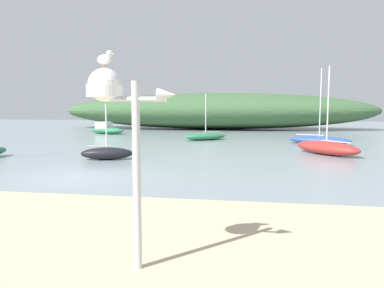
# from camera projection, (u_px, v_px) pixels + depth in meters

# --- Properties ---
(ground_plane) EXTENTS (120.00, 120.00, 0.00)m
(ground_plane) POSITION_uv_depth(u_px,v_px,m) (84.00, 176.00, 13.56)
(ground_plane) COLOR gray
(distant_hill) EXTENTS (39.18, 10.38, 4.50)m
(distant_hill) POSITION_uv_depth(u_px,v_px,m) (215.00, 111.00, 44.07)
(distant_hill) COLOR #3D6038
(distant_hill) RESTS_ON ground
(mast_structure) EXTENTS (1.33, 0.53, 3.00)m
(mast_structure) POSITION_uv_depth(u_px,v_px,m) (114.00, 104.00, 5.14)
(mast_structure) COLOR silver
(mast_structure) RESTS_ON beach_sand
(seagull_on_radar) EXTENTS (0.34, 0.21, 0.24)m
(seagull_on_radar) POSITION_uv_depth(u_px,v_px,m) (105.00, 58.00, 5.09)
(seagull_on_radar) COLOR orange
(seagull_on_radar) RESTS_ON mast_structure
(sailboat_east_reach) EXTENTS (4.57, 2.99, 5.43)m
(sailboat_east_reach) POSITION_uv_depth(u_px,v_px,m) (319.00, 140.00, 25.43)
(sailboat_east_reach) COLOR #2D4C9E
(sailboat_east_reach) RESTS_ON ground
(sailboat_west_reach) EXTENTS (2.74, 1.49, 2.81)m
(sailboat_west_reach) POSITION_uv_depth(u_px,v_px,m) (107.00, 153.00, 17.86)
(sailboat_west_reach) COLOR black
(sailboat_west_reach) RESTS_ON ground
(sailboat_off_point) EXTENTS (3.76, 3.23, 3.76)m
(sailboat_off_point) POSITION_uv_depth(u_px,v_px,m) (206.00, 136.00, 28.84)
(sailboat_off_point) COLOR #287A4C
(sailboat_off_point) RESTS_ON ground
(sailboat_far_right) EXTENTS (3.70, 4.23, 4.94)m
(sailboat_far_right) POSITION_uv_depth(u_px,v_px,m) (326.00, 148.00, 19.84)
(sailboat_far_right) COLOR #B72D28
(sailboat_far_right) RESTS_ON ground
(motorboat_far_left) EXTENTS (4.22, 2.53, 1.22)m
(motorboat_far_left) POSITION_uv_depth(u_px,v_px,m) (106.00, 129.00, 35.62)
(motorboat_far_left) COLOR #287A4C
(motorboat_far_left) RESTS_ON ground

